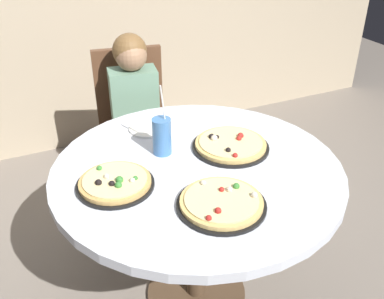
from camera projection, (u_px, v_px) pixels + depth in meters
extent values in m
plane|color=slate|center=(196.00, 293.00, 2.15)|extent=(8.00, 8.00, 0.00)
cylinder|color=silver|center=(197.00, 170.00, 1.78)|extent=(1.19, 1.19, 0.04)
cylinder|color=#4C3826|center=(197.00, 237.00, 1.96)|extent=(0.09, 0.09, 0.69)
cylinder|color=#4C3826|center=(196.00, 291.00, 2.14)|extent=(0.48, 0.48, 0.02)
cube|color=brown|center=(136.00, 142.00, 2.58)|extent=(0.46, 0.46, 0.04)
cube|color=brown|center=(129.00, 90.00, 2.60)|extent=(0.40, 0.11, 0.52)
cylinder|color=brown|center=(114.00, 193.00, 2.52)|extent=(0.04, 0.04, 0.41)
cylinder|color=brown|center=(171.00, 185.00, 2.59)|extent=(0.04, 0.04, 0.41)
cylinder|color=brown|center=(109.00, 163.00, 2.80)|extent=(0.04, 0.04, 0.41)
cylinder|color=brown|center=(160.00, 156.00, 2.88)|extent=(0.04, 0.04, 0.41)
cube|color=#3F4766|center=(143.00, 185.00, 2.56)|extent=(0.29, 0.36, 0.45)
cube|color=slate|center=(135.00, 107.00, 2.45)|extent=(0.28, 0.20, 0.44)
sphere|color=#997051|center=(131.00, 55.00, 2.29)|extent=(0.17, 0.17, 0.17)
sphere|color=brown|center=(130.00, 50.00, 2.30)|extent=(0.18, 0.18, 0.18)
cylinder|color=black|center=(231.00, 147.00, 1.89)|extent=(0.34, 0.34, 0.01)
cylinder|color=#D8B266|center=(231.00, 144.00, 1.88)|extent=(0.31, 0.31, 0.02)
cylinder|color=beige|center=(231.00, 142.00, 1.87)|extent=(0.28, 0.28, 0.01)
sphere|color=#B2231E|center=(235.00, 155.00, 1.76)|extent=(0.02, 0.02, 0.02)
sphere|color=black|center=(217.00, 137.00, 1.90)|extent=(0.02, 0.02, 0.02)
sphere|color=black|center=(212.00, 137.00, 1.90)|extent=(0.03, 0.03, 0.03)
sphere|color=#B2231E|center=(239.00, 138.00, 1.88)|extent=(0.02, 0.02, 0.02)
sphere|color=#387F33|center=(239.00, 138.00, 1.89)|extent=(0.02, 0.02, 0.02)
sphere|color=#B2231E|center=(241.00, 136.00, 1.90)|extent=(0.03, 0.03, 0.03)
sphere|color=black|center=(228.00, 150.00, 1.80)|extent=(0.02, 0.02, 0.02)
sphere|color=beige|center=(214.00, 138.00, 1.88)|extent=(0.03, 0.03, 0.03)
cylinder|color=black|center=(116.00, 185.00, 1.64)|extent=(0.30, 0.30, 0.01)
cylinder|color=tan|center=(115.00, 182.00, 1.63)|extent=(0.27, 0.27, 0.02)
cylinder|color=beige|center=(115.00, 180.00, 1.62)|extent=(0.24, 0.24, 0.01)
sphere|color=black|center=(112.00, 184.00, 1.59)|extent=(0.02, 0.02, 0.02)
sphere|color=beige|center=(132.00, 180.00, 1.61)|extent=(0.02, 0.02, 0.02)
sphere|color=beige|center=(107.00, 177.00, 1.63)|extent=(0.02, 0.02, 0.02)
sphere|color=black|center=(98.00, 183.00, 1.59)|extent=(0.03, 0.03, 0.03)
sphere|color=#387F33|center=(99.00, 168.00, 1.68)|extent=(0.02, 0.02, 0.02)
sphere|color=#387F33|center=(118.00, 185.00, 1.58)|extent=(0.03, 0.03, 0.03)
sphere|color=#387F33|center=(135.00, 178.00, 1.62)|extent=(0.02, 0.02, 0.02)
sphere|color=#387F33|center=(119.00, 180.00, 1.61)|extent=(0.03, 0.03, 0.03)
cylinder|color=black|center=(221.00, 205.00, 1.53)|extent=(0.32, 0.32, 0.01)
cylinder|color=#D8B266|center=(221.00, 202.00, 1.53)|extent=(0.30, 0.30, 0.02)
cylinder|color=beige|center=(222.00, 199.00, 1.52)|extent=(0.26, 0.26, 0.01)
sphere|color=#B2231E|center=(218.00, 211.00, 1.45)|extent=(0.02, 0.02, 0.02)
sphere|color=beige|center=(203.00, 183.00, 1.59)|extent=(0.02, 0.02, 0.02)
sphere|color=#B2231E|center=(209.00, 218.00, 1.42)|extent=(0.02, 0.02, 0.02)
sphere|color=#B2231E|center=(222.00, 190.00, 1.56)|extent=(0.02, 0.02, 0.02)
sphere|color=beige|center=(230.00, 190.00, 1.56)|extent=(0.02, 0.02, 0.02)
sphere|color=#387F33|center=(236.00, 186.00, 1.58)|extent=(0.02, 0.02, 0.02)
sphere|color=beige|center=(254.00, 195.00, 1.53)|extent=(0.02, 0.02, 0.02)
cylinder|color=#3F72B2|center=(162.00, 136.00, 1.81)|extent=(0.08, 0.08, 0.16)
cylinder|color=white|center=(164.00, 110.00, 1.76)|extent=(0.03, 0.01, 0.22)
cylinder|color=white|center=(148.00, 129.00, 2.04)|extent=(0.18, 0.18, 0.01)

